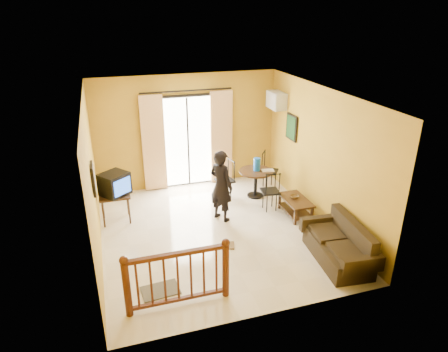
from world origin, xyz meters
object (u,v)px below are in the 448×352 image
object	(u,v)px
sofa	(340,246)
standing_person	(221,186)
television	(115,184)
dining_table	(256,176)
coffee_table	(295,204)

from	to	relation	value
sofa	standing_person	size ratio (longest dim) A/B	1.04
television	sofa	world-z (taller)	television
dining_table	coffee_table	xyz separation A→B (m)	(0.48, -1.15, -0.26)
dining_table	coffee_table	size ratio (longest dim) A/B	0.91
coffee_table	sofa	size ratio (longest dim) A/B	0.54
television	sofa	size ratio (longest dim) A/B	0.43
dining_table	standing_person	world-z (taller)	standing_person
television	coffee_table	xyz separation A→B (m)	(3.72, -0.90, -0.60)
coffee_table	television	bearing A→B (deg)	166.32
television	standing_person	distance (m)	2.20
dining_table	standing_person	bearing A→B (deg)	-143.54
coffee_table	dining_table	bearing A→B (deg)	112.87
dining_table	standing_person	distance (m)	1.40
television	dining_table	world-z (taller)	television
standing_person	coffee_table	bearing A→B (deg)	-134.51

